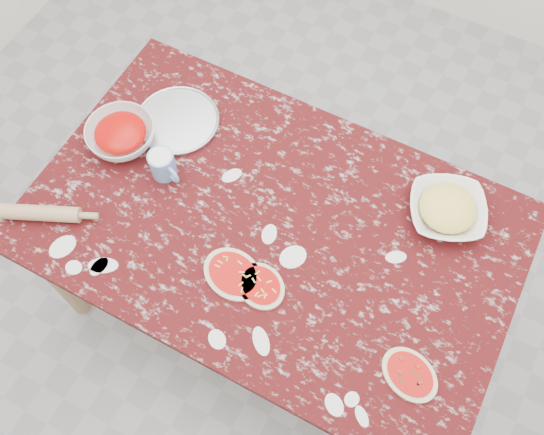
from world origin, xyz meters
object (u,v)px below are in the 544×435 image
Objects in this scene: worktable at (272,235)px; pizza_tray at (178,121)px; sauce_bowl at (121,135)px; cheese_bowl at (447,210)px; flour_mug at (163,165)px; rolling_pin at (40,213)px.

worktable is 5.42× the size of pizza_tray.
cheese_bowl is at bearing 12.88° from sauce_bowl.
sauce_bowl is 0.97× the size of cheese_bowl.
rolling_pin is (-0.27, -0.33, -0.03)m from flour_mug.
rolling_pin is (-0.19, -0.54, 0.02)m from pizza_tray.
sauce_bowl reaches higher than worktable.
flour_mug reaches higher than rolling_pin.
flour_mug reaches higher than cheese_bowl.
flour_mug is at bearing 179.56° from worktable.
sauce_bowl is at bearing 168.34° from flour_mug.
rolling_pin reaches higher than worktable.
cheese_bowl is 0.94× the size of rolling_pin.
pizza_tray is 1.12× the size of rolling_pin.
worktable is at bearing -4.16° from sauce_bowl.
pizza_tray is at bearing 110.72° from flour_mug.
flour_mug is at bearing 50.98° from rolling_pin.
cheese_bowl reaches higher than worktable.
worktable is 0.54m from pizza_tray.
rolling_pin is at bearing -109.81° from pizza_tray.
pizza_tray is 1.18× the size of cheese_bowl.
cheese_bowl is at bearing 28.12° from rolling_pin.
worktable is 0.59m from cheese_bowl.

